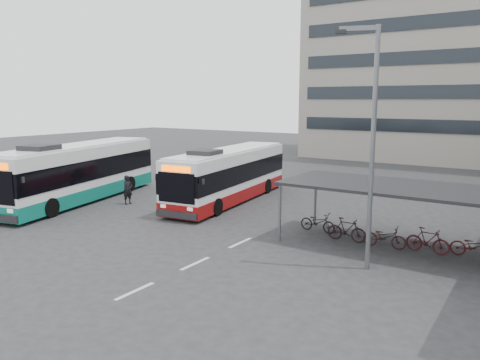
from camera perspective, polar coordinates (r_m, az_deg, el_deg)
The scene contains 10 objects.
ground at distance 21.12m, azimuth -5.68°, elevation -6.53°, with size 120.00×120.00×0.00m, color #28282B.
bike_shelter at distance 19.72m, azimuth 19.74°, elevation -3.91°, with size 10.00×4.00×2.54m.
office_block at distance 52.58m, azimuth 26.72°, elevation 15.94°, with size 30.00×15.00×25.00m, color gray.
road_markings at distance 17.40m, azimuth -5.48°, elevation -10.10°, with size 0.15×7.60×0.01m.
bus_main at distance 27.49m, azimuth -1.34°, elevation 0.57°, with size 3.78×11.32×3.28m.
bus_teal at distance 29.07m, azimuth -19.05°, elevation 0.82°, with size 5.48×12.39×3.58m.
pedestrian at distance 27.46m, azimuth -13.52°, elevation -1.17°, with size 0.61×0.40×1.67m, color black.
lamp_post at distance 16.42m, azimuth 15.56°, elevation 5.34°, with size 1.42×0.61×8.31m.
sign_totem_mid at distance 30.93m, azimuth -22.55°, elevation 0.47°, with size 0.55×0.17×2.56m.
sign_totem_north at distance 36.79m, azimuth -12.31°, elevation 2.13°, with size 0.49×0.21×2.28m.
Camera 1 is at (12.83, -15.71, 5.89)m, focal length 35.00 mm.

